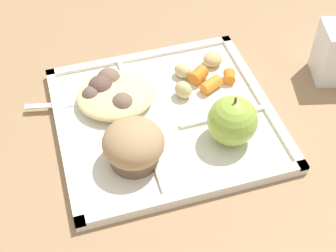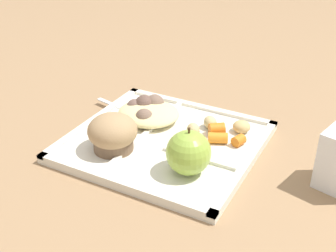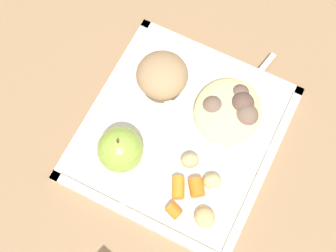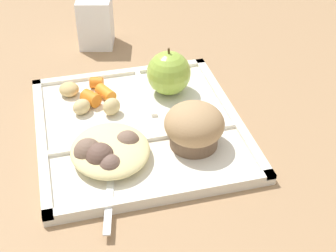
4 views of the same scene
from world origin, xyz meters
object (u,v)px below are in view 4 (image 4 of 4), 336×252
(lunch_tray, at_px, (139,127))
(milk_carton, at_px, (96,22))
(green_apple, at_px, (169,73))
(plastic_fork, at_px, (111,183))
(bran_muffin, at_px, (194,127))

(lunch_tray, bearing_deg, milk_carton, -175.58)
(green_apple, xyz_separation_m, milk_carton, (-0.21, -0.09, 0.00))
(plastic_fork, distance_m, milk_carton, 0.40)
(bran_muffin, height_order, milk_carton, milk_carton)
(green_apple, xyz_separation_m, bran_muffin, (0.14, 0.00, -0.00))
(green_apple, bearing_deg, plastic_fork, -33.53)
(lunch_tray, xyz_separation_m, bran_muffin, (0.06, 0.06, 0.03))
(green_apple, height_order, milk_carton, milk_carton)
(lunch_tray, bearing_deg, green_apple, 139.77)
(lunch_tray, bearing_deg, bran_muffin, 45.95)
(green_apple, distance_m, plastic_fork, 0.23)
(bran_muffin, relative_size, milk_carton, 0.89)
(lunch_tray, relative_size, green_apple, 3.99)
(milk_carton, bearing_deg, plastic_fork, 8.54)
(bran_muffin, bearing_deg, green_apple, 180.00)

